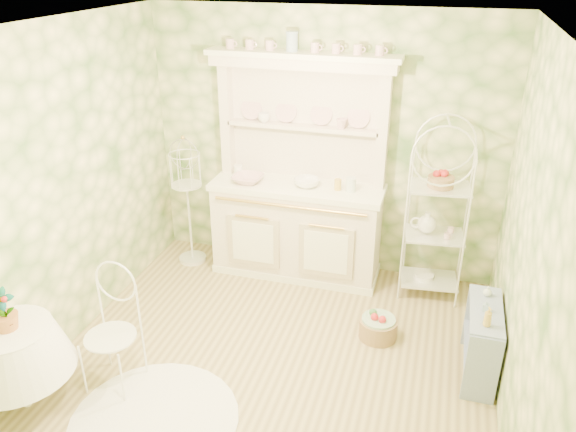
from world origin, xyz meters
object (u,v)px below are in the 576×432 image
(side_shelf, at_px, (481,342))
(cafe_chair, at_px, (111,338))
(bakers_rack, at_px, (436,217))
(floor_basket, at_px, (378,327))
(birdcage_stand, at_px, (188,201))
(round_table, at_px, (17,363))
(kitchen_dresser, at_px, (297,172))

(side_shelf, bearing_deg, cafe_chair, -153.76)
(bakers_rack, distance_m, floor_basket, 1.21)
(bakers_rack, relative_size, cafe_chair, 1.92)
(birdcage_stand, bearing_deg, floor_basket, -20.23)
(round_table, relative_size, birdcage_stand, 0.55)
(side_shelf, relative_size, cafe_chair, 0.78)
(bakers_rack, distance_m, round_table, 3.78)
(bakers_rack, xyz_separation_m, cafe_chair, (-2.31, -2.05, -0.41))
(cafe_chair, xyz_separation_m, floor_basket, (1.93, 1.17, -0.33))
(bakers_rack, bearing_deg, cafe_chair, -144.72)
(bakers_rack, height_order, side_shelf, bakers_rack)
(round_table, height_order, floor_basket, round_table)
(bakers_rack, relative_size, round_table, 2.13)
(cafe_chair, distance_m, birdcage_stand, 2.02)
(kitchen_dresser, distance_m, birdcage_stand, 1.26)
(kitchen_dresser, xyz_separation_m, round_table, (-1.45, -2.49, -0.74))
(cafe_chair, relative_size, floor_basket, 2.67)
(cafe_chair, bearing_deg, round_table, -140.91)
(side_shelf, bearing_deg, round_table, -150.21)
(bakers_rack, xyz_separation_m, floor_basket, (-0.38, -0.87, -0.74))
(round_table, bearing_deg, cafe_chair, 37.91)
(bakers_rack, height_order, birdcage_stand, bakers_rack)
(kitchen_dresser, distance_m, floor_basket, 1.70)
(kitchen_dresser, relative_size, cafe_chair, 2.59)
(floor_basket, bearing_deg, kitchen_dresser, 138.01)
(round_table, bearing_deg, bakers_rack, 40.87)
(floor_basket, bearing_deg, cafe_chair, -148.68)
(kitchen_dresser, relative_size, bakers_rack, 1.35)
(round_table, bearing_deg, floor_basket, 32.83)
(side_shelf, height_order, round_table, round_table)
(kitchen_dresser, bearing_deg, birdcage_stand, -175.23)
(round_table, relative_size, floor_basket, 2.41)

